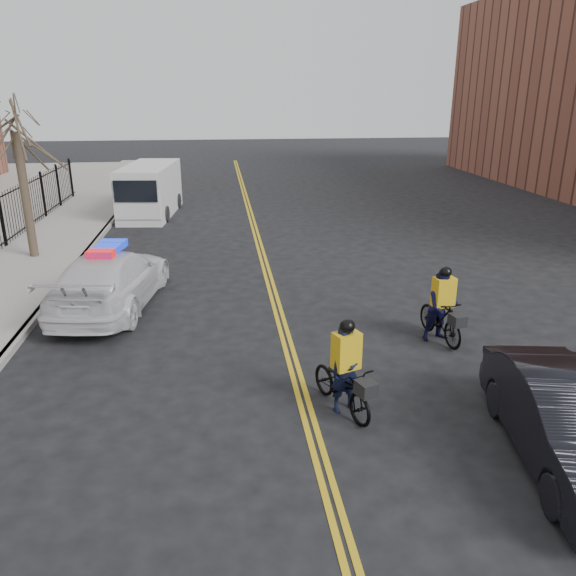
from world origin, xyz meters
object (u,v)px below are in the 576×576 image
Objects in this scene: cyclist_far at (442,312)px; police_cruiser at (111,279)px; dark_sedan at (570,423)px; cyclist_near at (346,379)px; cargo_van at (150,191)px.

police_cruiser is at bearing 148.72° from cyclist_far.
police_cruiser reaches higher than dark_sedan.
cyclist_far reaches higher than dark_sedan.
cyclist_near is (4.93, -5.66, -0.16)m from police_cruiser.
dark_sedan is at bearing -97.30° from cyclist_far.
cyclist_near is at bearing 139.32° from police_cruiser.
dark_sedan is 0.76× the size of cargo_van.
police_cruiser is 0.98× the size of cargo_van.
police_cruiser is 1.29× the size of dark_sedan.
cyclist_far reaches higher than cyclist_near.
cyclist_far is at bearing 166.83° from police_cruiser.
cargo_van reaches higher than cyclist_near.
cyclist_near reaches higher than police_cruiser.
cyclist_near is at bearing -67.46° from cargo_van.
cyclist_far is at bearing 22.78° from cyclist_near.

